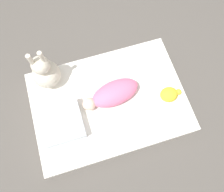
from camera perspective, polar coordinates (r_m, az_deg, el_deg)
The scene contains 6 objects.
ground_plane at distance 1.85m, azimuth -0.77°, elevation -2.39°, with size 12.00×12.00×0.00m, color #514C47.
bed_mattress at distance 1.79m, azimuth -0.79°, elevation -1.83°, with size 1.21×0.84×0.12m.
swaddled_baby at distance 1.68m, azimuth 0.17°, elevation 0.56°, with size 0.47×0.25×0.13m.
pillow at distance 1.68m, azimuth -12.85°, elevation -6.81°, with size 0.30×0.30×0.09m.
bunny_plush at distance 1.74m, azimuth -17.02°, elevation 5.94°, with size 0.22×0.22×0.41m.
turtle_plush at distance 1.76m, azimuth 14.80°, elevation 0.44°, with size 0.18×0.12×0.08m.
Camera 1 is at (-0.13, -0.52, 1.77)m, focal length 35.00 mm.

